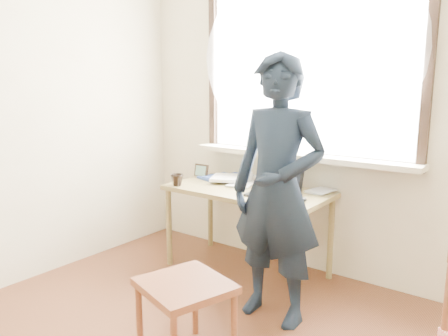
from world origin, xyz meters
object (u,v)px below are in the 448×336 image
Objects in this scene: mug_white at (246,177)px; desk at (247,198)px; mug_dark at (177,180)px; work_chair at (185,295)px; person at (277,191)px; laptop at (276,187)px.

desk is at bearing -52.68° from mug_white.
mug_white is (-0.13, 0.17, 0.12)m from desk.
work_chair is (0.89, -0.90, -0.34)m from mug_dark.
desk is at bearing 108.61° from work_chair.
person is (0.67, -0.64, 0.11)m from mug_white.
work_chair is (0.52, -1.33, -0.34)m from mug_white.
laptop is 1.18m from work_chair.
mug_white is at bearing 153.61° from laptop.
work_chair is at bearing -84.34° from laptop.
mug_white is at bearing 111.42° from work_chair.
mug_white is 0.07× the size of person.
laptop is 0.66× the size of work_chair.
desk is 12.48× the size of mug_dark.
mug_dark reaches higher than work_chair.
desk is 0.75m from person.
person reaches higher than desk.
laptop is 0.21× the size of person.
mug_dark reaches higher than desk.
person is (0.54, -0.47, 0.22)m from desk.
mug_white reaches higher than work_chair.
mug_dark is 1.07m from person.
desk is 3.54× the size of laptop.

